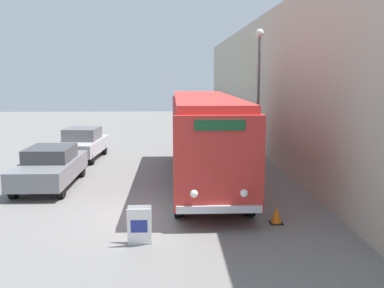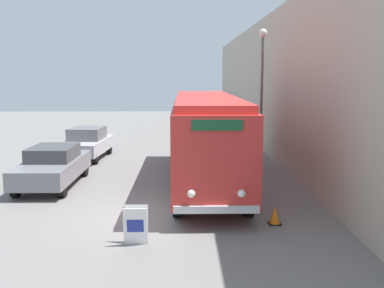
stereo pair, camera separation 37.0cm
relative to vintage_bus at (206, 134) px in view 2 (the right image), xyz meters
name	(u,v)px [view 2 (the right image)]	position (x,y,z in m)	size (l,w,h in m)	color
ground_plane	(149,217)	(-1.92, -4.38, -1.93)	(80.00, 80.00, 0.00)	slate
building_wall_right	(275,85)	(3.80, 5.62, 1.79)	(0.30, 60.00, 7.43)	#B2A893
vintage_bus	(206,134)	(0.00, 0.00, 0.00)	(2.44, 11.61, 3.40)	black
sign_board	(136,226)	(-2.08, -6.58, -1.45)	(0.60, 0.37, 0.98)	gray
streetlamp	(262,80)	(2.51, 2.10, 2.09)	(0.36, 0.36, 6.16)	#595E60
parked_car_near	(53,166)	(-5.88, -0.44, -1.14)	(1.93, 4.75, 1.51)	black
parked_car_mid	(87,143)	(-5.80, 5.28, -1.13)	(2.17, 4.29, 1.57)	black
traffic_cone	(275,216)	(1.71, -5.11, -1.68)	(0.36, 0.36, 0.51)	black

